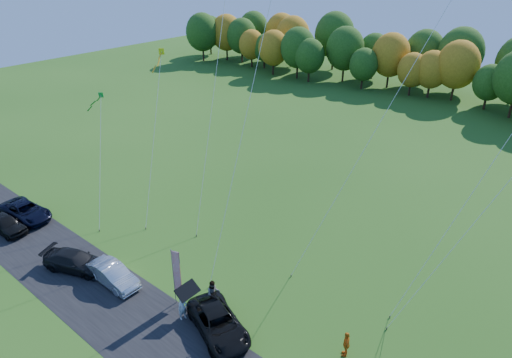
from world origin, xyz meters
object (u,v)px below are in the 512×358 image
Objects in this scene: black_suv at (218,323)px; person_east at (346,344)px; silver_sedan at (113,275)px; feather_flag at (176,272)px.

black_suv is 7.81m from person_east.
person_east is at bearing -41.13° from black_suv.
person_east is at bearing -73.36° from silver_sedan.
black_suv is 4.34m from feather_flag.
feather_flag is (-3.86, 0.13, 1.96)m from black_suv.
black_suv is 1.22× the size of feather_flag.
person_east is (6.96, 3.54, 0.12)m from black_suv.
silver_sedan is 5.77m from feather_flag.
black_suv is at bearing -91.01° from person_east.
black_suv is 1.20× the size of silver_sedan.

